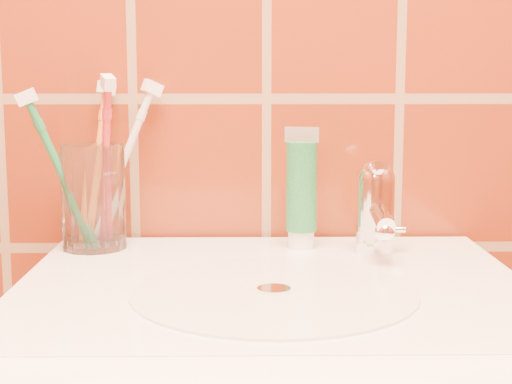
{
  "coord_description": "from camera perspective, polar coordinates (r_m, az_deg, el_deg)",
  "views": [
    {
      "loc": [
        -0.03,
        0.12,
        1.08
      ],
      "look_at": [
        -0.02,
        1.08,
        0.93
      ],
      "focal_mm": 55.0,
      "sensor_mm": 36.0,
      "label": 1
    }
  ],
  "objects": [
    {
      "name": "glass_tumbler",
      "position": [
        1.04,
        -11.77,
        -0.34
      ],
      "size": [
        0.1,
        0.1,
        0.14
      ],
      "primitive_type": "cylinder",
      "rotation": [
        0.0,
        0.0,
        -0.2
      ],
      "color": "white",
      "rests_on": "pedestal_sink"
    },
    {
      "name": "toothpaste_tube",
      "position": [
        1.02,
        3.33,
        0.0
      ],
      "size": [
        0.04,
        0.04,
        0.16
      ],
      "rotation": [
        0.0,
        0.0,
        -0.27
      ],
      "color": "white",
      "rests_on": "pedestal_sink"
    },
    {
      "name": "toothbrush_0",
      "position": [
        1.02,
        -13.96,
        1.34
      ],
      "size": [
        0.14,
        0.13,
        0.21
      ],
      "primitive_type": null,
      "rotation": [
        0.38,
        0.0,
        -1.32
      ],
      "color": "#207843",
      "rests_on": "glass_tumbler"
    },
    {
      "name": "toothbrush_1",
      "position": [
        1.06,
        -11.49,
        1.95
      ],
      "size": [
        0.09,
        0.14,
        0.23
      ],
      "primitive_type": null,
      "rotation": [
        0.27,
        0.0,
        2.73
      ],
      "color": "orange",
      "rests_on": "glass_tumbler"
    },
    {
      "name": "toothbrush_3",
      "position": [
        1.06,
        -9.7,
        1.98
      ],
      "size": [
        0.18,
        0.16,
        0.23
      ],
      "primitive_type": null,
      "rotation": [
        0.42,
        0.0,
        2.06
      ],
      "color": "silver",
      "rests_on": "glass_tumbler"
    },
    {
      "name": "toothbrush_2",
      "position": [
        1.01,
        -10.89,
        1.87
      ],
      "size": [
        0.09,
        0.14,
        0.24
      ],
      "primitive_type": null,
      "rotation": [
        0.25,
        0.0,
        0.4
      ],
      "color": "#B82730",
      "rests_on": "glass_tumbler"
    },
    {
      "name": "faucet",
      "position": [
        1.0,
        8.71,
        -0.87
      ],
      "size": [
        0.05,
        0.11,
        0.12
      ],
      "color": "white",
      "rests_on": "pedestal_sink"
    }
  ]
}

